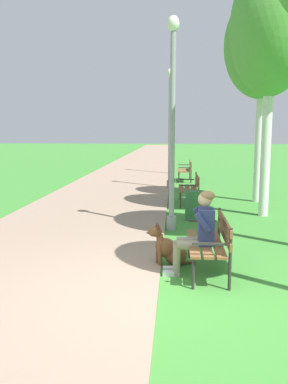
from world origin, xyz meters
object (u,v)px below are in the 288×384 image
Objects in this scene: birch_tree_fourth at (263,46)px; birch_tree_third at (271,29)px; park_bench_near at (212,239)px; person_seated_on_near_bench at (198,229)px; park_bench_mid at (191,186)px; lamp_post_mid at (170,128)px; litter_bin at (193,205)px; park_bench_far at (186,169)px; dog_brown at (170,249)px; lamp_post_far at (171,128)px; lamp_post_near at (172,123)px.

birch_tree_third is at bearing -96.48° from birch_tree_fourth.
person_seated_on_near_bench reaches higher than park_bench_near.
park_bench_near is 5.72m from park_bench_mid.
litter_bin is (0.62, -5.21, -1.85)m from lamp_post_mid.
birch_tree_third reaches higher than park_bench_far.
birch_tree_fourth reaches higher than park_bench_far.
birch_tree_fourth reaches higher than dog_brown.
lamp_post_mid reaches higher than litter_bin.
park_bench_mid is at bearing -85.35° from lamp_post_far.
dog_brown is 1.16× the size of litter_bin.
birch_tree_fourth is (0.23, 2.04, 0.01)m from birch_tree_third.
birch_tree_fourth reaches higher than park_bench_near.
lamp_post_near is at bearing -124.29° from birch_tree_fourth.
park_bench_mid is 0.25× the size of birch_tree_third.
lamp_post_mid is 0.71× the size of birch_tree_fourth.
park_bench_mid is at bearing -90.09° from park_bench_far.
person_seated_on_near_bench is 3.70m from litter_bin.
birch_tree_fourth is at bearing -67.73° from park_bench_far.
birch_tree_third reaches higher than lamp_post_mid.
park_bench_mid is 1.20× the size of person_seated_on_near_bench.
park_bench_mid is at bearing 89.10° from litter_bin.
person_seated_on_near_bench is 0.70m from dog_brown.
birch_tree_third is (1.73, -6.84, 3.94)m from park_bench_far.
lamp_post_near is 4.96m from birch_tree_fourth.
park_bench_far is at bearing 89.34° from person_seated_on_near_bench.
litter_bin is at bearing 81.34° from dog_brown.
park_bench_mid is at bearing 90.87° from park_bench_near.
lamp_post_near is 11.20m from lamp_post_far.
dog_brown is at bearing 139.06° from person_seated_on_near_bench.
lamp_post_far is at bearing 103.65° from park_bench_far.
lamp_post_mid is at bearing 91.15° from lamp_post_near.
park_bench_far is at bearing 87.09° from dog_brown.
person_seated_on_near_bench is 3.14m from lamp_post_near.
park_bench_near is 7.62m from birch_tree_fourth.
birch_tree_third reaches higher than person_seated_on_near_bench.
lamp_post_far is at bearing 90.64° from lamp_post_near.
lamp_post_mid reaches higher than park_bench_far.
park_bench_far is 0.35× the size of lamp_post_mid.
birch_tree_third reaches higher than park_bench_near.
person_seated_on_near_bench is 7.68m from birch_tree_fourth.
lamp_post_near is 0.73× the size of birch_tree_fourth.
park_bench_far is at bearing 112.27° from birch_tree_fourth.
park_bench_near is at bearing -21.94° from dog_brown.
lamp_post_near is 6.24× the size of litter_bin.
lamp_post_mid is at bearing -106.39° from park_bench_far.
lamp_post_far is at bearing 90.49° from dog_brown.
park_bench_mid is 1.00× the size of park_bench_far.
birch_tree_third is (2.27, 1.63, 2.19)m from lamp_post_near.
litter_bin is (0.51, 3.32, 0.09)m from dog_brown.
park_bench_mid reaches higher than litter_bin.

